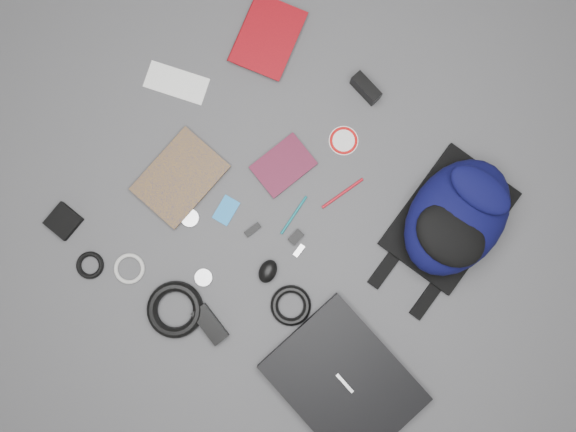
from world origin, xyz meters
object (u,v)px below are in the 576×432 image
Objects in this scene: laptop at (344,382)px; backpack at (457,217)px; dvd_case at (283,166)px; pouch at (64,221)px; mouse at (268,271)px; compact_camera at (366,88)px; power_brick at (210,324)px; comic_book at (157,158)px; textbook_red at (242,26)px.

backpack is at bearing 104.15° from laptop.
dvd_case is 2.03× the size of pouch.
laptop is at bearing -87.34° from backpack.
compact_camera is at bearing 87.46° from mouse.
pouch is at bearing -168.06° from mouse.
power_brick is 0.54m from pouch.
comic_book is at bearing 69.02° from pouch.
dvd_case is (-0.51, 0.43, -0.01)m from laptop.
comic_book is at bearing 178.06° from laptop.
power_brick is (0.44, -0.79, 0.00)m from textbook_red.
textbook_red reaches higher than comic_book.
backpack is 1.16m from pouch.
laptop is at bearing -51.28° from textbook_red.
dvd_case is 2.37× the size of mouse.
dvd_case is at bearing -161.51° from backpack.
pouch is (-0.45, -0.51, 0.00)m from dvd_case.
laptop reaches higher than dvd_case.
dvd_case is (-0.50, -0.15, -0.08)m from backpack.
laptop is (0.01, -0.57, -0.06)m from backpack.
compact_camera reaches higher than dvd_case.
dvd_case is at bearing 48.71° from pouch.
backpack is 4.14× the size of compact_camera.
backpack is at bearing 75.98° from power_brick.
backpack reaches higher than power_brick.
textbook_red is at bearing 153.93° from laptop.
dvd_case is 1.44× the size of power_brick.
mouse is at bearing 20.63° from pouch.
comic_book is (0.02, -0.48, -0.00)m from textbook_red.
compact_camera is (0.40, 0.52, 0.02)m from comic_book.
compact_camera is 0.83× the size of power_brick.
backpack is 1.77× the size of textbook_red.
textbook_red is 3.21× the size of mouse.
power_brick is (-0.41, -0.66, -0.07)m from backpack.
mouse is at bearing 172.80° from laptop.
compact_camera is 0.84m from power_brick.
comic_book is 1.49× the size of dvd_case.
comic_book is 0.38m from dvd_case.
dvd_case is 1.73× the size of compact_camera.
mouse is 0.61× the size of power_brick.
backpack reaches higher than pouch.
dvd_case is 0.52m from power_brick.
mouse is at bearing -127.48° from backpack.
compact_camera is (0.07, 0.33, 0.02)m from dvd_case.
compact_camera is 1.17× the size of pouch.
compact_camera reaches higher than comic_book.
laptop is 4.84× the size of pouch.
pouch reaches higher than dvd_case.
compact_camera is at bearing 108.97° from power_brick.
power_brick is at bearing -72.82° from textbook_red.
backpack is at bearing 34.69° from pouch.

